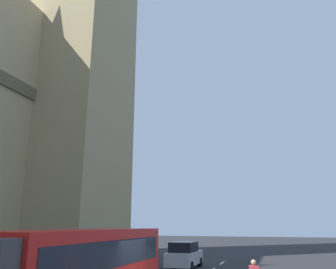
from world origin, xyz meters
The scene contains 1 object.
sedan_lead centered at (12.29, 2.06, 0.91)m, with size 4.40×1.86×1.85m.
Camera 1 is at (-12.26, -4.73, 3.07)m, focal length 34.66 mm.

